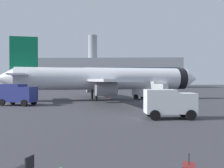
{
  "coord_description": "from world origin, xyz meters",
  "views": [
    {
      "loc": [
        0.0,
        -4.36,
        3.42
      ],
      "look_at": [
        -1.22,
        24.86,
        3.0
      ],
      "focal_mm": 42.43,
      "sensor_mm": 36.0,
      "label": 1
    }
  ],
  "objects_px": {
    "service_truck": "(18,94)",
    "fuel_truck": "(149,89)",
    "safety_cone_mid": "(110,97)",
    "airplane_at_gate": "(104,79)",
    "gate_chair": "(26,167)",
    "safety_cone_near": "(172,97)",
    "cargo_van": "(169,102)"
  },
  "relations": [
    {
      "from": "service_truck",
      "to": "fuel_truck",
      "type": "height_order",
      "value": "fuel_truck"
    },
    {
      "from": "service_truck",
      "to": "safety_cone_mid",
      "type": "height_order",
      "value": "service_truck"
    },
    {
      "from": "airplane_at_gate",
      "to": "gate_chair",
      "type": "distance_m",
      "value": 37.1
    },
    {
      "from": "service_truck",
      "to": "safety_cone_mid",
      "type": "relative_size",
      "value": 7.92
    },
    {
      "from": "safety_cone_near",
      "to": "cargo_van",
      "type": "bearing_deg",
      "value": -100.9
    },
    {
      "from": "airplane_at_gate",
      "to": "gate_chair",
      "type": "bearing_deg",
      "value": -90.0
    },
    {
      "from": "service_truck",
      "to": "safety_cone_near",
      "type": "distance_m",
      "value": 26.86
    },
    {
      "from": "airplane_at_gate",
      "to": "gate_chair",
      "type": "height_order",
      "value": "airplane_at_gate"
    },
    {
      "from": "cargo_van",
      "to": "safety_cone_near",
      "type": "distance_m",
      "value": 25.62
    },
    {
      "from": "airplane_at_gate",
      "to": "safety_cone_mid",
      "type": "distance_m",
      "value": 5.49
    },
    {
      "from": "service_truck",
      "to": "fuel_truck",
      "type": "xyz_separation_m",
      "value": [
        19.0,
        12.01,
        0.16
      ]
    },
    {
      "from": "fuel_truck",
      "to": "service_truck",
      "type": "bearing_deg",
      "value": -147.71
    },
    {
      "from": "airplane_at_gate",
      "to": "cargo_van",
      "type": "distance_m",
      "value": 23.44
    },
    {
      "from": "airplane_at_gate",
      "to": "safety_cone_mid",
      "type": "height_order",
      "value": "airplane_at_gate"
    },
    {
      "from": "airplane_at_gate",
      "to": "service_truck",
      "type": "xyz_separation_m",
      "value": [
        -11.03,
        -10.45,
        -2.05
      ]
    },
    {
      "from": "airplane_at_gate",
      "to": "cargo_van",
      "type": "xyz_separation_m",
      "value": [
        7.36,
        -22.15,
        -2.21
      ]
    },
    {
      "from": "service_truck",
      "to": "cargo_van",
      "type": "distance_m",
      "value": 21.79
    },
    {
      "from": "safety_cone_mid",
      "to": "gate_chair",
      "type": "xyz_separation_m",
      "value": [
        -0.74,
        -41.26,
        0.18
      ]
    },
    {
      "from": "safety_cone_near",
      "to": "gate_chair",
      "type": "bearing_deg",
      "value": -106.97
    },
    {
      "from": "service_truck",
      "to": "safety_cone_near",
      "type": "xyz_separation_m",
      "value": [
        23.23,
        13.44,
        -1.2
      ]
    },
    {
      "from": "cargo_van",
      "to": "gate_chair",
      "type": "relative_size",
      "value": 5.29
    },
    {
      "from": "fuel_truck",
      "to": "gate_chair",
      "type": "xyz_separation_m",
      "value": [
        -7.97,
        -38.52,
        -1.27
      ]
    },
    {
      "from": "airplane_at_gate",
      "to": "fuel_truck",
      "type": "relative_size",
      "value": 5.54
    },
    {
      "from": "fuel_truck",
      "to": "cargo_van",
      "type": "distance_m",
      "value": 23.72
    },
    {
      "from": "airplane_at_gate",
      "to": "safety_cone_near",
      "type": "relative_size",
      "value": 42.58
    },
    {
      "from": "gate_chair",
      "to": "cargo_van",
      "type": "bearing_deg",
      "value": 63.59
    },
    {
      "from": "service_truck",
      "to": "gate_chair",
      "type": "height_order",
      "value": "service_truck"
    },
    {
      "from": "fuel_truck",
      "to": "gate_chair",
      "type": "distance_m",
      "value": 39.36
    },
    {
      "from": "service_truck",
      "to": "airplane_at_gate",
      "type": "bearing_deg",
      "value": 43.46
    },
    {
      "from": "fuel_truck",
      "to": "safety_cone_mid",
      "type": "relative_size",
      "value": 9.77
    },
    {
      "from": "service_truck",
      "to": "safety_cone_mid",
      "type": "bearing_deg",
      "value": 51.41
    },
    {
      "from": "service_truck",
      "to": "cargo_van",
      "type": "height_order",
      "value": "service_truck"
    }
  ]
}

